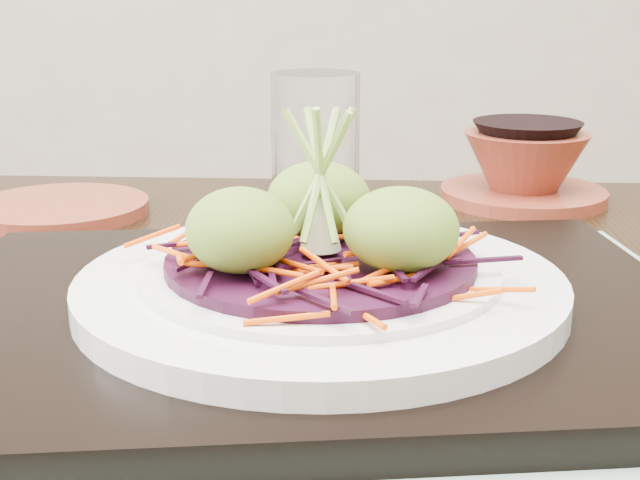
{
  "coord_description": "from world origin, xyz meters",
  "views": [
    {
      "loc": [
        -0.05,
        -0.45,
        0.89
      ],
      "look_at": [
        -0.05,
        0.04,
        0.75
      ],
      "focal_mm": 50.0,
      "sensor_mm": 36.0,
      "label": 1
    }
  ],
  "objects_px": {
    "white_plate": "(321,285)",
    "terracotta_bowl_set": "(525,170)",
    "terracotta_side_plate": "(60,208)",
    "water_glass": "(315,137)",
    "dining_table": "(377,448)",
    "serving_tray": "(321,316)"
  },
  "relations": [
    {
      "from": "serving_tray",
      "to": "white_plate",
      "type": "distance_m",
      "value": 0.02
    },
    {
      "from": "serving_tray",
      "to": "white_plate",
      "type": "xyz_separation_m",
      "value": [
        -0.0,
        0.0,
        0.02
      ]
    },
    {
      "from": "dining_table",
      "to": "serving_tray",
      "type": "relative_size",
      "value": 2.8
    },
    {
      "from": "terracotta_side_plate",
      "to": "terracotta_bowl_set",
      "type": "height_order",
      "value": "terracotta_bowl_set"
    },
    {
      "from": "white_plate",
      "to": "terracotta_bowl_set",
      "type": "relative_size",
      "value": 1.35
    },
    {
      "from": "serving_tray",
      "to": "terracotta_bowl_set",
      "type": "relative_size",
      "value": 2.08
    },
    {
      "from": "terracotta_side_plate",
      "to": "water_glass",
      "type": "bearing_deg",
      "value": 13.97
    },
    {
      "from": "serving_tray",
      "to": "white_plate",
      "type": "height_order",
      "value": "white_plate"
    },
    {
      "from": "dining_table",
      "to": "water_glass",
      "type": "relative_size",
      "value": 10.18
    },
    {
      "from": "water_glass",
      "to": "terracotta_side_plate",
      "type": "bearing_deg",
      "value": -166.03
    },
    {
      "from": "dining_table",
      "to": "water_glass",
      "type": "distance_m",
      "value": 0.33
    },
    {
      "from": "dining_table",
      "to": "water_glass",
      "type": "xyz_separation_m",
      "value": [
        -0.04,
        0.3,
        0.15
      ]
    },
    {
      "from": "water_glass",
      "to": "terracotta_bowl_set",
      "type": "bearing_deg",
      "value": -4.0
    },
    {
      "from": "terracotta_side_plate",
      "to": "terracotta_bowl_set",
      "type": "bearing_deg",
      "value": 5.8
    },
    {
      "from": "terracotta_bowl_set",
      "to": "terracotta_side_plate",
      "type": "bearing_deg",
      "value": -174.2
    },
    {
      "from": "terracotta_bowl_set",
      "to": "white_plate",
      "type": "bearing_deg",
      "value": -120.61
    },
    {
      "from": "water_glass",
      "to": "white_plate",
      "type": "bearing_deg",
      "value": -90.11
    },
    {
      "from": "terracotta_side_plate",
      "to": "water_glass",
      "type": "height_order",
      "value": "water_glass"
    },
    {
      "from": "serving_tray",
      "to": "terracotta_side_plate",
      "type": "relative_size",
      "value": 2.76
    },
    {
      "from": "white_plate",
      "to": "water_glass",
      "type": "height_order",
      "value": "water_glass"
    },
    {
      "from": "terracotta_side_plate",
      "to": "terracotta_bowl_set",
      "type": "distance_m",
      "value": 0.41
    },
    {
      "from": "dining_table",
      "to": "water_glass",
      "type": "height_order",
      "value": "water_glass"
    }
  ]
}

